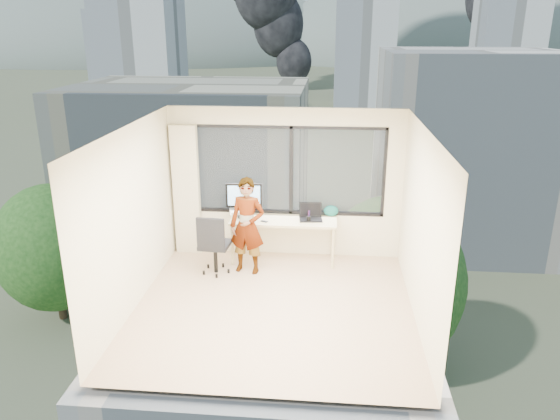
# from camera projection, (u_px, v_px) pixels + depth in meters

# --- Properties ---
(floor) EXTENTS (4.00, 4.00, 0.01)m
(floor) POSITION_uv_depth(u_px,v_px,m) (274.00, 307.00, 7.76)
(floor) COLOR tan
(floor) RESTS_ON ground
(ceiling) EXTENTS (4.00, 4.00, 0.01)m
(ceiling) POSITION_uv_depth(u_px,v_px,m) (273.00, 130.00, 6.90)
(ceiling) COLOR white
(ceiling) RESTS_ON ground
(wall_front) EXTENTS (4.00, 0.01, 2.60)m
(wall_front) POSITION_uv_depth(u_px,v_px,m) (253.00, 292.00, 5.45)
(wall_front) COLOR beige
(wall_front) RESTS_ON ground
(wall_left) EXTENTS (0.01, 4.00, 2.60)m
(wall_left) POSITION_uv_depth(u_px,v_px,m) (132.00, 219.00, 7.51)
(wall_left) COLOR beige
(wall_left) RESTS_ON ground
(wall_right) EXTENTS (0.01, 4.00, 2.60)m
(wall_right) POSITION_uv_depth(u_px,v_px,m) (421.00, 228.00, 7.16)
(wall_right) COLOR beige
(wall_right) RESTS_ON ground
(window_wall) EXTENTS (3.30, 0.16, 1.55)m
(window_wall) POSITION_uv_depth(u_px,v_px,m) (288.00, 170.00, 9.13)
(window_wall) COLOR black
(window_wall) RESTS_ON ground
(curtain) EXTENTS (0.45, 0.14, 2.30)m
(curtain) POSITION_uv_depth(u_px,v_px,m) (187.00, 190.00, 9.30)
(curtain) COLOR beige
(curtain) RESTS_ON floor
(desk) EXTENTS (1.80, 0.60, 0.75)m
(desk) POSITION_uv_depth(u_px,v_px,m) (284.00, 240.00, 9.20)
(desk) COLOR beige
(desk) RESTS_ON floor
(chair) EXTENTS (0.57, 0.57, 1.05)m
(chair) POSITION_uv_depth(u_px,v_px,m) (215.00, 243.00, 8.69)
(chair) COLOR black
(chair) RESTS_ON floor
(person) EXTENTS (0.64, 0.48, 1.60)m
(person) POSITION_uv_depth(u_px,v_px,m) (247.00, 226.00, 8.65)
(person) COLOR #2D2D33
(person) RESTS_ON floor
(monitor) EXTENTS (0.62, 0.17, 0.61)m
(monitor) POSITION_uv_depth(u_px,v_px,m) (244.00, 200.00, 9.08)
(monitor) COLOR black
(monitor) RESTS_ON desk
(game_console) EXTENTS (0.38, 0.34, 0.08)m
(game_console) POSITION_uv_depth(u_px,v_px,m) (239.00, 212.00, 9.33)
(game_console) COLOR white
(game_console) RESTS_ON desk
(laptop) EXTENTS (0.42, 0.44, 0.25)m
(laptop) POSITION_uv_depth(u_px,v_px,m) (311.00, 213.00, 9.02)
(laptop) COLOR black
(laptop) RESTS_ON desk
(cellphone) EXTENTS (0.13, 0.09, 0.01)m
(cellphone) POSITION_uv_depth(u_px,v_px,m) (264.00, 221.00, 8.97)
(cellphone) COLOR black
(cellphone) RESTS_ON desk
(pen_cup) EXTENTS (0.10, 0.10, 0.09)m
(pen_cup) POSITION_uv_depth(u_px,v_px,m) (309.00, 219.00, 8.97)
(pen_cup) COLOR black
(pen_cup) RESTS_ON desk
(handbag) EXTENTS (0.27, 0.17, 0.19)m
(handbag) POSITION_uv_depth(u_px,v_px,m) (331.00, 211.00, 9.21)
(handbag) COLOR #0B4343
(handbag) RESTS_ON desk
(exterior_ground) EXTENTS (400.00, 400.00, 0.04)m
(exterior_ground) POSITION_uv_depth(u_px,v_px,m) (327.00, 105.00, 125.21)
(exterior_ground) COLOR #515B3D
(exterior_ground) RESTS_ON ground
(near_bldg_a) EXTENTS (16.00, 12.00, 14.00)m
(near_bldg_a) POSITION_uv_depth(u_px,v_px,m) (194.00, 182.00, 39.06)
(near_bldg_a) COLOR beige
(near_bldg_a) RESTS_ON exterior_ground
(near_bldg_b) EXTENTS (14.00, 13.00, 16.00)m
(near_bldg_b) POSITION_uv_depth(u_px,v_px,m) (465.00, 150.00, 44.42)
(near_bldg_b) COLOR white
(near_bldg_b) RESTS_ON exterior_ground
(far_tower_a) EXTENTS (14.00, 14.00, 28.00)m
(far_tower_a) POSITION_uv_depth(u_px,v_px,m) (141.00, 46.00, 100.16)
(far_tower_a) COLOR silver
(far_tower_a) RESTS_ON exterior_ground
(far_tower_b) EXTENTS (13.00, 13.00, 30.00)m
(far_tower_b) POSITION_uv_depth(u_px,v_px,m) (365.00, 38.00, 119.58)
(far_tower_b) COLOR silver
(far_tower_b) RESTS_ON exterior_ground
(far_tower_c) EXTENTS (15.00, 15.00, 26.00)m
(far_tower_c) POSITION_uv_depth(u_px,v_px,m) (506.00, 45.00, 135.81)
(far_tower_c) COLOR silver
(far_tower_c) RESTS_ON exterior_ground
(far_tower_d) EXTENTS (16.00, 14.00, 22.00)m
(far_tower_d) POSITION_uv_depth(u_px,v_px,m) (122.00, 50.00, 155.06)
(far_tower_d) COLOR silver
(far_tower_d) RESTS_ON exterior_ground
(hill_a) EXTENTS (288.00, 216.00, 90.00)m
(hill_a) POSITION_uv_depth(u_px,v_px,m) (132.00, 56.00, 323.79)
(hill_a) COLOR slate
(hill_a) RESTS_ON exterior_ground
(hill_b) EXTENTS (300.00, 220.00, 96.00)m
(hill_b) POSITION_uv_depth(u_px,v_px,m) (506.00, 58.00, 304.54)
(hill_b) COLOR slate
(hill_b) RESTS_ON exterior_ground
(tree_a) EXTENTS (7.00, 7.00, 8.00)m
(tree_a) POSITION_uv_depth(u_px,v_px,m) (55.00, 261.00, 33.13)
(tree_a) COLOR #1C4818
(tree_a) RESTS_ON exterior_ground
(tree_b) EXTENTS (7.60, 7.60, 9.00)m
(tree_b) POSITION_uv_depth(u_px,v_px,m) (388.00, 300.00, 27.46)
(tree_b) COLOR #1C4818
(tree_b) RESTS_ON exterior_ground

